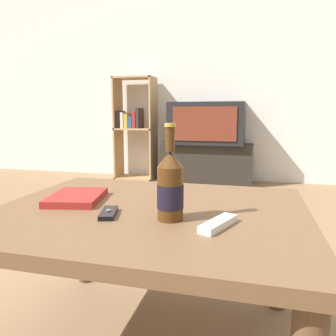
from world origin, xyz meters
name	(u,v)px	position (x,y,z in m)	size (l,w,h in m)	color
back_wall	(228,70)	(0.00, 3.02, 1.30)	(8.00, 0.05, 2.60)	silver
coffee_table	(150,229)	(0.00, 0.00, 0.42)	(1.00, 0.82, 0.49)	brown
tv_stand	(206,163)	(-0.20, 2.77, 0.23)	(1.04, 0.36, 0.46)	#28231E
television	(207,123)	(-0.20, 2.76, 0.69)	(0.84, 0.49, 0.47)	black
bookshelf	(134,126)	(-1.10, 2.81, 0.65)	(0.48, 0.30, 1.23)	tan
beer_bottle	(170,187)	(0.09, -0.09, 0.59)	(0.08, 0.08, 0.28)	#47280F
cell_phone	(109,213)	(-0.10, -0.10, 0.50)	(0.07, 0.12, 0.02)	black
remote_control	(218,224)	(0.24, -0.13, 0.50)	(0.09, 0.16, 0.02)	white
table_book	(77,197)	(-0.28, 0.02, 0.51)	(0.21, 0.25, 0.02)	maroon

